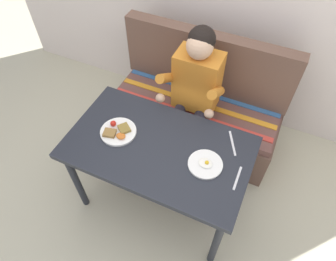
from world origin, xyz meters
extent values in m
plane|color=#BBB699|center=(0.00, 0.00, 0.00)|extent=(8.00, 8.00, 0.00)
cube|color=#1F2229|center=(0.00, 0.00, 0.71)|extent=(1.20, 0.70, 0.04)
cylinder|color=#1F2229|center=(-0.54, -0.29, 0.34)|extent=(0.05, 0.05, 0.69)
cylinder|color=#1F2229|center=(0.54, -0.29, 0.34)|extent=(0.05, 0.05, 0.69)
cylinder|color=#1F2229|center=(-0.54, 0.29, 0.34)|extent=(0.05, 0.05, 0.69)
cylinder|color=#1F2229|center=(0.54, 0.29, 0.34)|extent=(0.05, 0.05, 0.69)
cube|color=brown|center=(0.00, 0.72, 0.20)|extent=(1.44, 0.56, 0.40)
cube|color=brown|center=(0.00, 0.72, 0.43)|extent=(1.40, 0.52, 0.06)
cube|color=brown|center=(0.00, 0.94, 0.73)|extent=(1.44, 0.12, 0.54)
cube|color=#C63D33|center=(0.00, 0.58, 0.46)|extent=(1.38, 0.05, 0.01)
cube|color=orange|center=(0.00, 0.72, 0.46)|extent=(1.38, 0.05, 0.01)
cube|color=#336099|center=(0.00, 0.86, 0.46)|extent=(1.38, 0.05, 0.01)
cube|color=orange|center=(0.01, 0.66, 0.76)|extent=(0.34, 0.22, 0.48)
sphere|color=#DBAD89|center=(0.01, 0.64, 1.09)|extent=(0.19, 0.19, 0.19)
sphere|color=black|center=(0.01, 0.67, 1.12)|extent=(0.19, 0.19, 0.19)
cylinder|color=orange|center=(-0.18, 0.52, 0.83)|extent=(0.07, 0.29, 0.23)
cylinder|color=orange|center=(0.20, 0.52, 0.83)|extent=(0.07, 0.29, 0.23)
sphere|color=#DBAD89|center=(-0.18, 0.40, 0.73)|extent=(0.07, 0.07, 0.07)
sphere|color=#DBAD89|center=(0.20, 0.40, 0.73)|extent=(0.07, 0.07, 0.07)
cylinder|color=#232333|center=(-0.07, 0.49, 0.52)|extent=(0.09, 0.34, 0.09)
cylinder|color=#232333|center=(-0.07, 0.32, 0.26)|extent=(0.08, 0.08, 0.52)
cube|color=black|center=(-0.07, 0.26, 0.03)|extent=(0.09, 0.20, 0.05)
cylinder|color=#232333|center=(0.10, 0.49, 0.52)|extent=(0.09, 0.34, 0.09)
cylinder|color=#232333|center=(0.10, 0.32, 0.26)|extent=(0.08, 0.08, 0.52)
cube|color=black|center=(0.10, 0.26, 0.03)|extent=(0.09, 0.20, 0.05)
cylinder|color=white|center=(-0.29, -0.01, 0.74)|extent=(0.24, 0.24, 0.02)
cube|color=olive|center=(-0.26, 0.02, 0.76)|extent=(0.10, 0.10, 0.02)
cube|color=olive|center=(-0.33, -0.05, 0.76)|extent=(0.09, 0.08, 0.02)
sphere|color=red|center=(-0.35, 0.02, 0.76)|extent=(0.04, 0.04, 0.04)
ellipsoid|color=#CC6623|center=(-0.25, -0.05, 0.76)|extent=(0.06, 0.05, 0.02)
cylinder|color=white|center=(0.32, -0.01, 0.74)|extent=(0.22, 0.22, 0.01)
ellipsoid|color=white|center=(0.32, -0.01, 0.75)|extent=(0.09, 0.08, 0.01)
sphere|color=yellow|center=(0.33, -0.01, 0.76)|extent=(0.03, 0.03, 0.03)
cube|color=silver|center=(0.53, -0.02, 0.73)|extent=(0.02, 0.17, 0.00)
cube|color=silver|center=(0.43, 0.22, 0.73)|extent=(0.10, 0.18, 0.00)
camera|label=1|loc=(0.54, -1.03, 2.30)|focal=32.34mm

